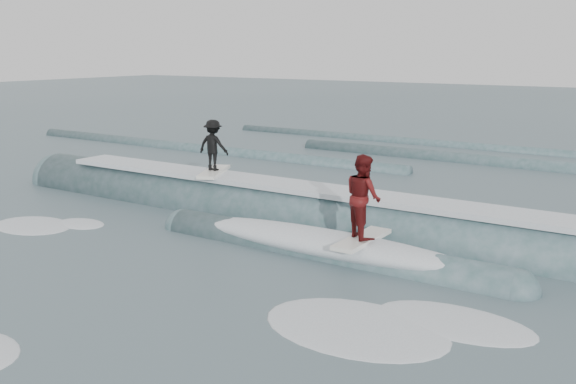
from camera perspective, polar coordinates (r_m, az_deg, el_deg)
The scene contains 6 objects.
ground at distance 13.95m, azimuth -10.44°, elevation -7.89°, with size 160.00×160.00×0.00m, color #3E515A.
breaking_wave at distance 17.78m, azimuth 1.91°, elevation -3.03°, with size 23.56×3.80×2.04m.
surfer_black at distance 19.73m, azimuth -6.65°, elevation 3.90°, with size 1.32×2.05×1.65m.
surfer_red at distance 14.65m, azimuth 6.69°, elevation -0.68°, with size 1.19×2.01×2.03m.
whitewater at distance 12.65m, azimuth -7.88°, elevation -9.99°, with size 14.59×7.75×0.10m.
far_swells at distance 30.05m, azimuth 8.74°, elevation 3.20°, with size 36.94×8.65×0.80m.
Camera 1 is at (9.10, -9.41, 4.84)m, focal length 40.00 mm.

